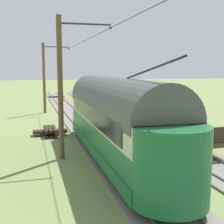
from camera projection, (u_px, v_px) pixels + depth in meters
The scene contains 10 objects.
ground_plane at pixel (124, 136), 21.70m from camera, with size 220.00×220.00×0.00m, color olive.
track_streetcar_siding at pixel (150, 133), 22.53m from camera, with size 2.80×80.00×0.18m.
track_adjacent_siding at pixel (94, 136), 21.46m from camera, with size 2.80×80.00×0.18m.
vintage_streetcar at pixel (115, 117), 15.90m from camera, with size 2.65×15.53×4.95m.
flatcar_adjacent at pixel (151, 123), 22.22m from camera, with size 2.80×14.58×1.60m.
catenary_pole_foreground at pixel (45, 77), 32.67m from camera, with size 2.91×0.28×7.40m.
catenary_pole_mid_near at pixel (62, 86), 15.85m from camera, with size 2.91×0.28×7.40m.
overhead_wire_run at pixel (106, 29), 16.79m from camera, with size 2.70×39.19×0.18m.
switch_stand at pixel (129, 107), 32.70m from camera, with size 0.50×0.30×1.24m.
spare_tie_stack at pixel (50, 131), 22.05m from camera, with size 2.40×2.40×0.54m.
Camera 1 is at (6.30, 20.30, 4.74)m, focal length 49.40 mm.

